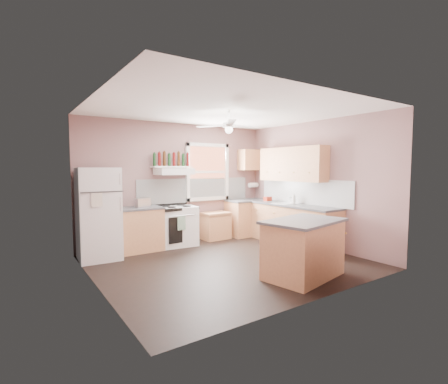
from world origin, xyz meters
TOP-DOWN VIEW (x-y plane):
  - floor at (0.00, 0.00)m, footprint 4.50×4.50m
  - ceiling at (0.00, 0.00)m, footprint 4.50×4.50m
  - wall_back at (0.00, 2.02)m, footprint 4.50×0.05m
  - wall_right at (2.27, 0.00)m, footprint 0.05×4.00m
  - wall_left at (-2.27, 0.00)m, footprint 0.05×4.00m
  - backsplash_back at (0.45, 1.99)m, footprint 2.90×0.03m
  - backsplash_right at (2.23, 0.30)m, footprint 0.03×2.60m
  - window_view at (0.75, 1.98)m, footprint 1.00×0.02m
  - window_frame at (0.75, 1.96)m, footprint 1.16×0.07m
  - refrigerator at (-1.88, 1.53)m, footprint 0.76×0.74m
  - base_cabinet_left at (-1.06, 1.70)m, footprint 0.90×0.60m
  - counter_left at (-1.06, 1.70)m, footprint 0.92×0.62m
  - toaster at (-0.97, 1.70)m, footprint 0.30×0.19m
  - stove at (-0.21, 1.70)m, footprint 0.87×0.72m
  - range_hood at (-0.23, 1.75)m, footprint 0.78×0.50m
  - bottle_shelf at (-0.23, 1.87)m, footprint 0.90×0.26m
  - cart at (0.84, 1.75)m, footprint 0.66×0.45m
  - base_cabinet_corner at (1.75, 1.70)m, footprint 1.00×0.60m
  - base_cabinet_right at (1.95, 0.30)m, footprint 0.60×2.20m
  - counter_corner at (1.75, 1.70)m, footprint 1.02×0.62m
  - counter_right at (1.94, 0.30)m, footprint 0.62×2.22m
  - sink at (1.94, 0.50)m, footprint 0.55×0.45m
  - faucet at (2.10, 0.50)m, footprint 0.03×0.03m
  - upper_cabinet_right at (2.08, 0.50)m, footprint 0.33×1.80m
  - upper_cabinet_corner at (1.95, 1.83)m, footprint 0.60×0.33m
  - paper_towel at (2.07, 1.86)m, footprint 0.26×0.12m
  - island at (0.53, -1.28)m, footprint 1.35×1.00m
  - island_top at (0.53, -1.28)m, footprint 1.44×1.08m
  - ceiling_fan_hub at (0.00, 0.00)m, footprint 0.20×0.20m
  - soap_bottle at (2.07, 0.42)m, footprint 0.10×0.10m
  - red_caddy at (1.97, 1.18)m, footprint 0.19×0.14m
  - wine_bottles at (-0.23, 1.87)m, footprint 0.86×0.06m

SIDE VIEW (x-z plane):
  - floor at x=0.00m, z-range 0.00..0.00m
  - cart at x=0.84m, z-range 0.00..0.64m
  - base_cabinet_left at x=-1.06m, z-range 0.00..0.86m
  - stove at x=-0.21m, z-range 0.00..0.86m
  - base_cabinet_corner at x=1.75m, z-range 0.00..0.86m
  - base_cabinet_right at x=1.95m, z-range 0.00..0.86m
  - island at x=0.53m, z-range 0.00..0.86m
  - refrigerator at x=-1.88m, z-range 0.00..1.71m
  - counter_left at x=-1.06m, z-range 0.86..0.90m
  - counter_corner at x=1.75m, z-range 0.86..0.90m
  - counter_right at x=1.94m, z-range 0.86..0.90m
  - island_top at x=0.53m, z-range 0.86..0.90m
  - sink at x=1.94m, z-range 0.88..0.91m
  - red_caddy at x=1.97m, z-range 0.90..1.00m
  - faucet at x=2.10m, z-range 0.90..1.04m
  - toaster at x=-0.97m, z-range 0.90..1.08m
  - soap_bottle at x=2.07m, z-range 0.90..1.13m
  - backsplash_back at x=0.45m, z-range 0.90..1.45m
  - backsplash_right at x=2.23m, z-range 0.90..1.45m
  - paper_towel at x=2.07m, z-range 1.19..1.31m
  - wall_back at x=0.00m, z-range 0.00..2.70m
  - wall_right at x=2.27m, z-range 0.00..2.70m
  - wall_left at x=-2.27m, z-range 0.00..2.70m
  - window_view at x=0.75m, z-range 1.00..2.20m
  - window_frame at x=0.75m, z-range 0.92..2.28m
  - range_hood at x=-0.23m, z-range 1.55..1.69m
  - bottle_shelf at x=-0.23m, z-range 1.71..1.73m
  - upper_cabinet_right at x=2.08m, z-range 1.40..2.16m
  - wine_bottles at x=-0.23m, z-range 1.72..2.03m
  - upper_cabinet_corner at x=1.95m, z-range 1.64..2.16m
  - ceiling_fan_hub at x=0.00m, z-range 2.41..2.49m
  - ceiling at x=0.00m, z-range 2.70..2.70m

